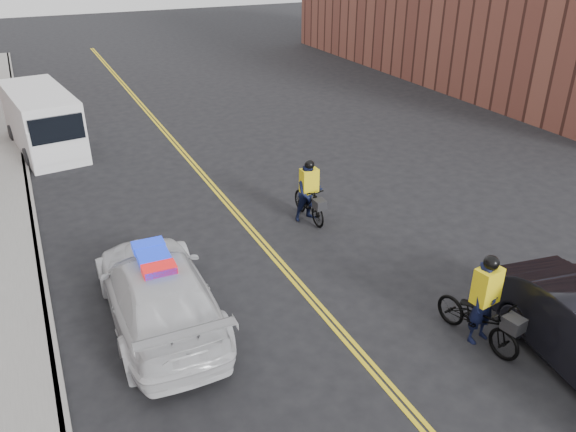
# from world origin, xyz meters

# --- Properties ---
(ground) EXTENTS (120.00, 120.00, 0.00)m
(ground) POSITION_xyz_m (0.00, 0.00, 0.00)
(ground) COLOR black
(ground) RESTS_ON ground
(center_line_left) EXTENTS (0.10, 60.00, 0.01)m
(center_line_left) POSITION_xyz_m (-0.08, 8.00, 0.01)
(center_line_left) COLOR yellow
(center_line_left) RESTS_ON ground
(center_line_right) EXTENTS (0.10, 60.00, 0.01)m
(center_line_right) POSITION_xyz_m (0.08, 8.00, 0.01)
(center_line_right) COLOR yellow
(center_line_right) RESTS_ON ground
(curb) EXTENTS (0.20, 60.00, 0.15)m
(curb) POSITION_xyz_m (-6.00, 8.00, 0.07)
(curb) COLOR gray
(curb) RESTS_ON ground
(police_cruiser) EXTENTS (2.42, 5.75, 1.82)m
(police_cruiser) POSITION_xyz_m (-3.60, 1.27, 0.83)
(police_cruiser) COLOR silver
(police_cruiser) RESTS_ON ground
(cargo_van) EXTENTS (2.90, 6.14, 2.47)m
(cargo_van) POSITION_xyz_m (-5.02, 14.80, 1.21)
(cargo_van) COLOR white
(cargo_van) RESTS_ON ground
(cyclist_near) EXTENTS (1.10, 2.30, 2.17)m
(cyclist_near) POSITION_xyz_m (2.67, -2.46, 0.75)
(cyclist_near) COLOR black
(cyclist_near) RESTS_ON ground
(cyclist_far) EXTENTS (0.90, 1.99, 2.01)m
(cyclist_far) POSITION_xyz_m (1.94, 4.43, 0.79)
(cyclist_far) COLOR black
(cyclist_far) RESTS_ON ground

